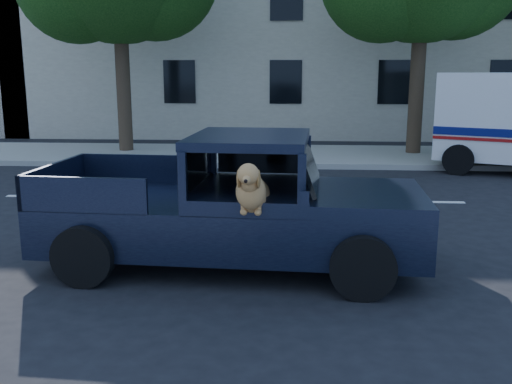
# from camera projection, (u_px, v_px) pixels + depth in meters

# --- Properties ---
(ground) EXTENTS (120.00, 120.00, 0.00)m
(ground) POSITION_uv_depth(u_px,v_px,m) (205.00, 250.00, 8.57)
(ground) COLOR black
(ground) RESTS_ON ground
(far_sidewalk) EXTENTS (60.00, 4.00, 0.15)m
(far_sidewalk) POSITION_uv_depth(u_px,v_px,m) (251.00, 155.00, 17.53)
(far_sidewalk) COLOR gray
(far_sidewalk) RESTS_ON ground
(lane_stripes) EXTENTS (21.60, 0.14, 0.01)m
(lane_stripes) POSITION_uv_depth(u_px,v_px,m) (326.00, 200.00, 11.76)
(lane_stripes) COLOR silver
(lane_stripes) RESTS_ON ground
(building_main) EXTENTS (26.00, 6.00, 9.00)m
(building_main) POSITION_uv_depth(u_px,v_px,m) (336.00, 24.00, 23.53)
(building_main) COLOR beige
(building_main) RESTS_ON ground
(pickup_truck) EXTENTS (5.18, 2.73, 1.81)m
(pickup_truck) POSITION_uv_depth(u_px,v_px,m) (226.00, 222.00, 7.77)
(pickup_truck) COLOR black
(pickup_truck) RESTS_ON ground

